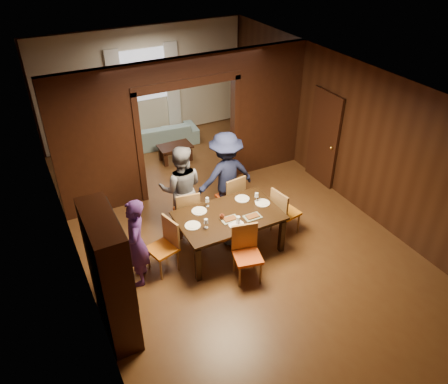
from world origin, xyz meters
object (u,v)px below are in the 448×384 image
coffee_table (175,153)px  hutch (110,276)px  person_grey (181,189)px  person_navy (226,176)px  chair_far_l (187,211)px  chair_near (248,255)px  person_purple (136,243)px  chair_far_r (230,196)px  chair_right (286,211)px  dining_table (229,232)px  sofa (160,134)px  chair_left (162,247)px

coffee_table → hutch: 5.17m
person_grey → person_navy: (0.94, 0.00, 0.03)m
coffee_table → chair_far_l: (-0.86, -2.75, 0.28)m
chair_far_l → chair_near: bearing=113.8°
coffee_table → chair_far_l: 2.90m
person_purple → chair_far_l: bearing=144.4°
chair_far_r → chair_near: same height
chair_near → chair_right: bearing=43.8°
coffee_table → chair_far_r: size_ratio=0.82×
person_navy → chair_far_r: (0.04, -0.11, -0.41)m
chair_near → hutch: bearing=-166.8°
person_navy → chair_near: (-0.53, -1.80, -0.41)m
person_grey → hutch: (-1.80, -1.80, 0.13)m
chair_far_r → dining_table: bearing=53.4°
chair_right → hutch: (-3.47, -0.76, 0.52)m
dining_table → chair_far_l: bearing=120.8°
chair_right → sofa: bearing=0.7°
chair_left → coffee_table: bearing=139.8°
person_navy → chair_near: size_ratio=1.85×
person_grey → chair_left: bearing=74.4°
chair_far_l → chair_right: bearing=162.6°
sofa → chair_left: bearing=75.9°
chair_far_l → person_purple: bearing=44.3°
person_navy → coffee_table: 2.65m
chair_left → chair_far_r: same height
coffee_table → chair_far_l: chair_far_l is taller
sofa → chair_far_l: 3.84m
chair_far_r → hutch: bearing=24.0°
chair_near → chair_far_l: bearing=117.2°
dining_table → chair_right: chair_right is taller
chair_near → chair_far_r: bearing=84.5°
person_grey → chair_right: bearing=170.9°
sofa → chair_near: size_ratio=2.01×
chair_near → person_grey: bearing=115.9°
chair_right → hutch: 3.59m
dining_table → hutch: bearing=-160.4°
chair_right → dining_table: bearing=77.9°
person_navy → chair_right: person_navy is taller
chair_far_l → chair_far_r: same height
hutch → person_grey: bearing=45.1°
chair_near → hutch: (-2.21, -0.01, 0.52)m
chair_left → chair_far_r: size_ratio=1.00×
person_grey → coffee_table: 2.78m
chair_right → chair_left: bearing=78.6°
hutch → dining_table: bearing=19.6°
person_navy → chair_far_r: size_ratio=1.85×
person_grey → person_navy: size_ratio=0.97×
hutch → person_purple: bearing=52.5°
person_grey → dining_table: (0.48, -0.99, -0.49)m
person_navy → coffee_table: size_ratio=2.25×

